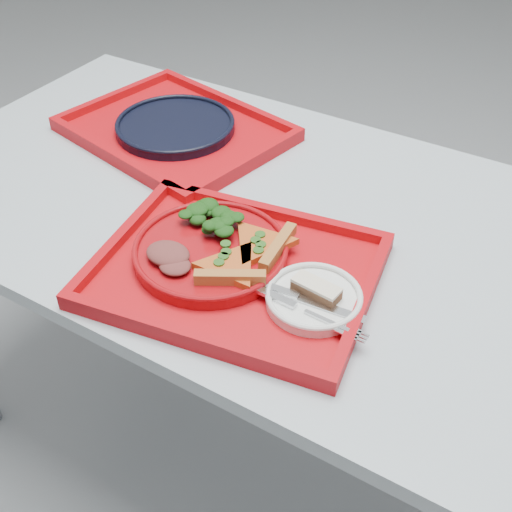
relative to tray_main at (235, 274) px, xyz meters
name	(u,v)px	position (x,y,z in m)	size (l,w,h in m)	color
ground	(281,450)	(0.00, 0.18, -0.76)	(10.00, 10.00, 0.00)	gray
table	(289,251)	(0.00, 0.18, -0.08)	(1.60, 0.80, 0.75)	#ABB6BF
tray_main	(235,274)	(0.00, 0.00, 0.00)	(0.45, 0.35, 0.01)	#B60910
tray_far	(176,133)	(-0.36, 0.33, 0.00)	(0.45, 0.35, 0.01)	#B60910
dinner_plate	(211,252)	(-0.05, 0.01, 0.02)	(0.26, 0.26, 0.02)	#9B0A0F
side_plate	(314,300)	(0.14, 0.00, 0.01)	(0.15, 0.15, 0.01)	white
navy_plate	(175,127)	(-0.36, 0.33, 0.01)	(0.26, 0.26, 0.02)	black
pizza_slice_a	(231,264)	(0.00, -0.02, 0.03)	(0.13, 0.11, 0.02)	orange
pizza_slice_b	(260,242)	(0.01, 0.06, 0.03)	(0.13, 0.12, 0.02)	orange
salad_heap	(211,215)	(-0.09, 0.06, 0.05)	(0.10, 0.09, 0.05)	black
meat_portion	(168,254)	(-0.10, -0.05, 0.04)	(0.08, 0.06, 0.02)	brown
dessert_bar	(316,289)	(0.14, 0.01, 0.03)	(0.08, 0.04, 0.02)	#502D1A
knife	(308,300)	(0.14, -0.01, 0.02)	(0.18, 0.02, 0.01)	silver
fork	(304,310)	(0.15, -0.04, 0.02)	(0.18, 0.02, 0.01)	silver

